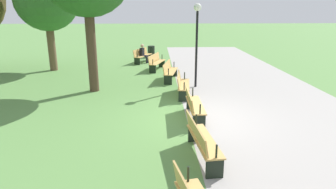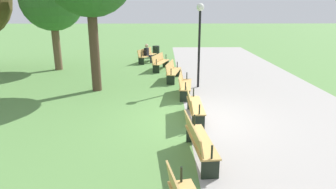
{
  "view_description": "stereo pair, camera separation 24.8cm",
  "coord_description": "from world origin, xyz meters",
  "views": [
    {
      "loc": [
        8.9,
        -1.22,
        3.42
      ],
      "look_at": [
        0.0,
        -0.87,
        0.8
      ],
      "focal_mm": 31.59,
      "sensor_mm": 36.0,
      "label": 1
    },
    {
      "loc": [
        8.91,
        -0.97,
        3.42
      ],
      "look_at": [
        0.0,
        -0.87,
        0.8
      ],
      "focal_mm": 31.59,
      "sensor_mm": 36.0,
      "label": 2
    }
  ],
  "objects": [
    {
      "name": "path_paving",
      "position": [
        0.0,
        2.8,
        0.0
      ],
      "size": [
        35.64,
        6.14,
        0.01
      ],
      "primitive_type": "cube",
      "color": "#A39E99",
      "rests_on": "ground"
    },
    {
      "name": "trash_bin",
      "position": [
        -12.28,
        -1.6,
        0.41
      ],
      "size": [
        0.5,
        0.5,
        0.81
      ],
      "primitive_type": "cylinder",
      "color": "black",
      "rests_on": "ground"
    },
    {
      "name": "bench_5",
      "position": [
        2.63,
        -0.2,
        0.48
      ],
      "size": [
        1.94,
        0.66,
        0.89
      ],
      "rotation": [
        0.0,
        0.0,
        0.1
      ],
      "color": "tan",
      "rests_on": "ground"
    },
    {
      "name": "lamp_post",
      "position": [
        -3.92,
        0.52,
        2.55
      ],
      "size": [
        0.32,
        0.32,
        3.61
      ],
      "color": "black",
      "rests_on": "ground"
    },
    {
      "name": "bench_0",
      "position": [
        -10.25,
        -2.16,
        0.48
      ],
      "size": [
        1.94,
        1.18,
        0.89
      ],
      "rotation": [
        0.0,
        0.0,
        -0.4
      ],
      "color": "tan",
      "rests_on": "ground"
    },
    {
      "name": "ground_plane",
      "position": [
        0.0,
        0.0,
        0.0
      ],
      "size": [
        120.0,
        120.0,
        0.0
      ],
      "primitive_type": "plane",
      "color": "#5B8C47"
    },
    {
      "name": "bench_1",
      "position": [
        -7.78,
        -1.25,
        0.48
      ],
      "size": [
        1.96,
        1.02,
        0.89
      ],
      "rotation": [
        0.0,
        0.0,
        -0.3
      ],
      "color": "tan",
      "rests_on": "ground"
    },
    {
      "name": "bench_2",
      "position": [
        -5.23,
        -0.6,
        0.48
      ],
      "size": [
        1.96,
        0.84,
        0.89
      ],
      "rotation": [
        0.0,
        0.0,
        -0.2
      ],
      "color": "tan",
      "rests_on": "ground"
    },
    {
      "name": "bench_4",
      "position": [
        -0.0,
        -0.07,
        0.48
      ],
      "size": [
        1.9,
        0.47,
        0.89
      ],
      "color": "tan",
      "rests_on": "ground"
    },
    {
      "name": "person_seated",
      "position": [
        -10.09,
        -2.07,
        0.64
      ],
      "size": [
        0.48,
        0.59,
        1.2
      ],
      "rotation": [
        0.0,
        0.0,
        -0.4
      ],
      "color": "black",
      "rests_on": "ground"
    },
    {
      "name": "tree_4",
      "position": [
        -7.92,
        -7.08,
        3.84
      ],
      "size": [
        3.38,
        3.38,
        5.56
      ],
      "color": "brown",
      "rests_on": "ground"
    },
    {
      "name": "bench_3",
      "position": [
        -2.63,
        -0.2,
        0.48
      ],
      "size": [
        1.94,
        0.66,
        0.89
      ],
      "rotation": [
        0.0,
        0.0,
        -0.1
      ],
      "color": "tan",
      "rests_on": "ground"
    }
  ]
}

